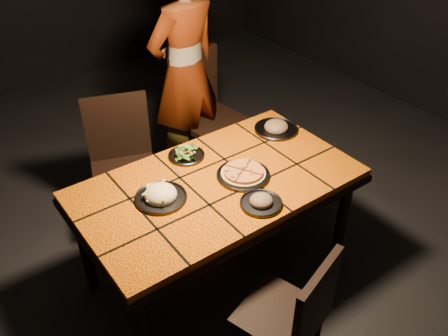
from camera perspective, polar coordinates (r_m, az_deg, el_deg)
room_shell at (r=2.34m, az=-0.95°, el=13.27°), size 6.04×7.04×3.08m
dining_table at (r=2.76m, az=-0.78°, el=-2.83°), size 1.62×0.92×0.75m
chair_near at (r=2.42m, az=8.55°, el=-16.88°), size 0.48×0.48×0.84m
chair_far_left at (r=3.34m, az=-12.16°, el=1.42°), size 0.55×0.55×0.96m
chair_far_right at (r=3.80m, az=-2.38°, el=7.29°), size 0.52×0.52×1.02m
diner at (r=3.66m, az=-4.72°, el=11.36°), size 0.71×0.53×1.78m
plate_pizza at (r=2.74m, az=2.34°, el=-0.69°), size 0.35×0.35×0.04m
plate_pasta at (r=2.59m, az=-7.62°, el=-3.28°), size 0.29×0.29×0.09m
plate_salad at (r=2.90m, az=-4.55°, el=1.78°), size 0.22×0.22×0.07m
plate_mushroom_a at (r=2.54m, az=4.49°, el=-4.03°), size 0.23×0.23×0.08m
plate_mushroom_b at (r=3.18m, az=6.30°, el=4.92°), size 0.29×0.29×0.10m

